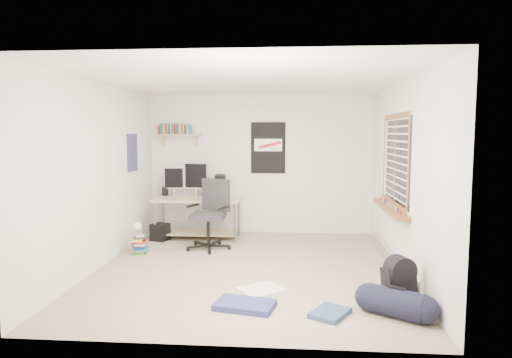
# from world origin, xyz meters

# --- Properties ---
(floor) EXTENTS (4.00, 4.50, 0.01)m
(floor) POSITION_xyz_m (0.00, 0.00, -0.01)
(floor) COLOR gray
(floor) RESTS_ON ground
(ceiling) EXTENTS (4.00, 4.50, 0.01)m
(ceiling) POSITION_xyz_m (0.00, 0.00, 2.50)
(ceiling) COLOR white
(ceiling) RESTS_ON ground
(back_wall) EXTENTS (4.00, 0.01, 2.50)m
(back_wall) POSITION_xyz_m (0.00, 2.25, 1.25)
(back_wall) COLOR silver
(back_wall) RESTS_ON ground
(left_wall) EXTENTS (0.01, 4.50, 2.50)m
(left_wall) POSITION_xyz_m (-2.00, 0.00, 1.25)
(left_wall) COLOR silver
(left_wall) RESTS_ON ground
(right_wall) EXTENTS (0.01, 4.50, 2.50)m
(right_wall) POSITION_xyz_m (2.00, 0.00, 1.25)
(right_wall) COLOR silver
(right_wall) RESTS_ON ground
(desk) EXTENTS (1.61, 1.08, 0.68)m
(desk) POSITION_xyz_m (-1.03, 1.69, 0.36)
(desk) COLOR tan
(desk) RESTS_ON floor
(monitor_left) EXTENTS (0.37, 0.13, 0.39)m
(monitor_left) POSITION_xyz_m (-1.50, 1.96, 0.87)
(monitor_left) COLOR #A9AAAE
(monitor_left) RESTS_ON desk
(monitor_right) EXTENTS (0.45, 0.17, 0.48)m
(monitor_right) POSITION_xyz_m (-1.11, 1.96, 0.92)
(monitor_right) COLOR #B4B2B8
(monitor_right) RESTS_ON desk
(pc_tower) EXTENTS (0.22, 0.40, 0.40)m
(pc_tower) POSITION_xyz_m (-0.68, 1.96, 0.88)
(pc_tower) COLOR black
(pc_tower) RESTS_ON desk
(keyboard) EXTENTS (0.37, 0.22, 0.02)m
(keyboard) POSITION_xyz_m (-1.15, 1.47, 0.69)
(keyboard) COLOR black
(keyboard) RESTS_ON desk
(speaker_left) EXTENTS (0.10, 0.10, 0.18)m
(speaker_left) POSITION_xyz_m (-1.68, 1.96, 0.77)
(speaker_left) COLOR black
(speaker_left) RESTS_ON desk
(speaker_right) EXTENTS (0.11, 0.11, 0.18)m
(speaker_right) POSITION_xyz_m (-0.67, 1.53, 0.77)
(speaker_right) COLOR black
(speaker_right) RESTS_ON desk
(office_chair) EXTENTS (0.94, 0.94, 1.10)m
(office_chair) POSITION_xyz_m (-0.72, 0.99, 0.49)
(office_chair) COLOR #27272A
(office_chair) RESTS_ON floor
(wall_shelf) EXTENTS (0.80, 0.22, 0.24)m
(wall_shelf) POSITION_xyz_m (-1.45, 2.14, 1.78)
(wall_shelf) COLOR tan
(wall_shelf) RESTS_ON back_wall
(poster_back_wall) EXTENTS (0.62, 0.03, 0.92)m
(poster_back_wall) POSITION_xyz_m (0.15, 2.23, 1.55)
(poster_back_wall) COLOR black
(poster_back_wall) RESTS_ON back_wall
(poster_left_wall) EXTENTS (0.02, 0.42, 0.60)m
(poster_left_wall) POSITION_xyz_m (-1.99, 1.20, 1.50)
(poster_left_wall) COLOR navy
(poster_left_wall) RESTS_ON left_wall
(window) EXTENTS (0.10, 1.50, 1.26)m
(window) POSITION_xyz_m (1.95, 0.30, 1.45)
(window) COLOR brown
(window) RESTS_ON right_wall
(baseboard_heater) EXTENTS (0.08, 2.50, 0.18)m
(baseboard_heater) POSITION_xyz_m (1.96, 0.30, 0.09)
(baseboard_heater) COLOR #B7B2A8
(baseboard_heater) RESTS_ON floor
(backpack) EXTENTS (0.39, 0.35, 0.43)m
(backpack) POSITION_xyz_m (1.72, -1.19, 0.20)
(backpack) COLOR black
(backpack) RESTS_ON floor
(duffel_bag) EXTENTS (0.40, 0.40, 0.57)m
(duffel_bag) POSITION_xyz_m (1.61, -1.50, 0.14)
(duffel_bag) COLOR black
(duffel_bag) RESTS_ON floor
(tshirt) EXTENTS (0.61, 0.60, 0.04)m
(tshirt) POSITION_xyz_m (0.23, -0.90, 0.02)
(tshirt) COLOR silver
(tshirt) RESTS_ON floor
(jeans_a) EXTENTS (0.67, 0.51, 0.07)m
(jeans_a) POSITION_xyz_m (0.10, -1.39, 0.03)
(jeans_a) COLOR navy
(jeans_a) RESTS_ON floor
(jeans_b) EXTENTS (0.47, 0.50, 0.05)m
(jeans_b) POSITION_xyz_m (0.97, -1.52, 0.03)
(jeans_b) COLOR navy
(jeans_b) RESTS_ON floor
(book_stack) EXTENTS (0.55, 0.49, 0.33)m
(book_stack) POSITION_xyz_m (-1.70, 0.60, 0.15)
(book_stack) COLOR olive
(book_stack) RESTS_ON floor
(desk_lamp) EXTENTS (0.21, 0.26, 0.22)m
(desk_lamp) POSITION_xyz_m (-1.68, 0.58, 0.38)
(desk_lamp) COLOR white
(desk_lamp) RESTS_ON book_stack
(subwoofer) EXTENTS (0.33, 0.33, 0.29)m
(subwoofer) POSITION_xyz_m (-1.64, 1.49, 0.14)
(subwoofer) COLOR black
(subwoofer) RESTS_ON floor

